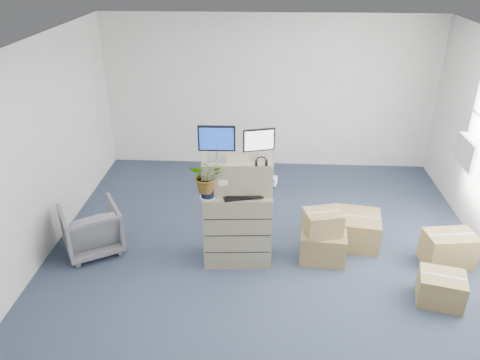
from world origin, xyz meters
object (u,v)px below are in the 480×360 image
at_px(keyboard, 243,196).
at_px(water_bottle, 246,181).
at_px(filing_cabinet_lower, 237,226).
at_px(office_chair, 91,227).
at_px(potted_plant, 207,180).
at_px(monitor_right, 259,142).
at_px(monitor_left, 217,141).

distance_m(keyboard, water_bottle, 0.23).
height_order(filing_cabinet_lower, office_chair, filing_cabinet_lower).
relative_size(water_bottle, office_chair, 0.32).
relative_size(keyboard, office_chair, 0.65).
height_order(potted_plant, office_chair, potted_plant).
xyz_separation_m(keyboard, office_chair, (-2.08, 0.20, -0.66)).
height_order(keyboard, office_chair, keyboard).
bearing_deg(potted_plant, water_bottle, 27.89).
height_order(monitor_right, keyboard, monitor_right).
relative_size(filing_cabinet_lower, keyboard, 2.08).
relative_size(monitor_left, monitor_right, 1.16).
distance_m(filing_cabinet_lower, potted_plant, 0.85).
bearing_deg(office_chair, monitor_right, 149.09).
bearing_deg(monitor_left, potted_plant, -125.57).
height_order(filing_cabinet_lower, monitor_left, monitor_left).
bearing_deg(water_bottle, potted_plant, -152.11).
bearing_deg(monitor_left, water_bottle, 11.96).
distance_m(water_bottle, potted_plant, 0.54).
height_order(filing_cabinet_lower, water_bottle, water_bottle).
height_order(filing_cabinet_lower, monitor_right, monitor_right).
xyz_separation_m(filing_cabinet_lower, monitor_left, (-0.25, -0.01, 1.20)).
distance_m(filing_cabinet_lower, water_bottle, 0.64).
distance_m(monitor_left, potted_plant, 0.48).
relative_size(monitor_right, potted_plant, 0.82).
bearing_deg(filing_cabinet_lower, water_bottle, 32.02).
bearing_deg(monitor_right, office_chair, 164.04).
bearing_deg(monitor_right, monitor_left, 172.17).
distance_m(filing_cabinet_lower, office_chair, 2.01).
height_order(filing_cabinet_lower, keyboard, keyboard).
bearing_deg(office_chair, keyboard, 143.95).
distance_m(water_bottle, office_chair, 2.25).
distance_m(filing_cabinet_lower, monitor_left, 1.22).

